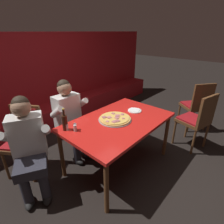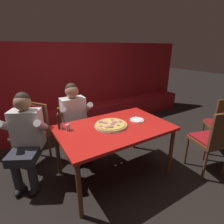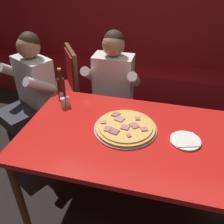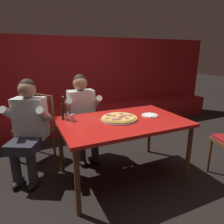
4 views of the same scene
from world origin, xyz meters
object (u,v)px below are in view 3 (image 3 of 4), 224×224
at_px(shaker_parmesan, 62,97).
at_px(diner_standing_companion, 29,93).
at_px(plate_white_paper, 185,141).
at_px(shaker_oregano, 63,103).
at_px(shaker_black_pepper, 67,102).
at_px(main_dining_table, 127,141).
at_px(pizza, 125,127).
at_px(dining_chair_by_booth, 63,85).
at_px(beer_bottle, 61,88).
at_px(diner_seated_blue_shirt, 111,91).

xyz_separation_m(shaker_parmesan, diner_standing_companion, (-0.43, 0.16, -0.11)).
height_order(plate_white_paper, shaker_parmesan, shaker_parmesan).
distance_m(shaker_oregano, diner_standing_companion, 0.56).
bearing_deg(shaker_black_pepper, plate_white_paper, -13.42).
xyz_separation_m(main_dining_table, pizza, (-0.03, 0.05, 0.09)).
bearing_deg(plate_white_paper, shaker_black_pepper, 166.58).
bearing_deg(shaker_oregano, dining_chair_by_booth, 115.47).
xyz_separation_m(plate_white_paper, beer_bottle, (-1.05, 0.32, 0.10)).
bearing_deg(shaker_parmesan, shaker_oregano, -60.83).
relative_size(pizza, shaker_parmesan, 5.38).
height_order(plate_white_paper, shaker_black_pepper, shaker_black_pepper).
distance_m(diner_seated_blue_shirt, diner_standing_companion, 0.80).
bearing_deg(main_dining_table, plate_white_paper, 1.84).
bearing_deg(beer_bottle, shaker_black_pepper, -46.80).
bearing_deg(beer_bottle, shaker_oregano, -63.76).
bearing_deg(pizza, shaker_oregano, 163.44).
distance_m(pizza, diner_seated_blue_shirt, 0.72).
height_order(pizza, shaker_parmesan, shaker_parmesan).
relative_size(main_dining_table, shaker_oregano, 17.73).
bearing_deg(shaker_parmesan, diner_seated_blue_shirt, 49.62).
bearing_deg(beer_bottle, shaker_parmesan, -77.51).
bearing_deg(shaker_parmesan, main_dining_table, -25.81).
relative_size(shaker_parmesan, dining_chair_by_booth, 0.09).
bearing_deg(beer_bottle, pizza, -24.77).
height_order(shaker_parmesan, diner_seated_blue_shirt, diner_seated_blue_shirt).
relative_size(diner_seated_blue_shirt, dining_chair_by_booth, 1.29).
relative_size(beer_bottle, diner_standing_companion, 0.23).
distance_m(main_dining_table, shaker_parmesan, 0.72).
relative_size(shaker_oregano, diner_seated_blue_shirt, 0.07).
distance_m(main_dining_table, shaker_black_pepper, 0.62).
bearing_deg(plate_white_paper, main_dining_table, -178.16).
xyz_separation_m(shaker_oregano, diner_seated_blue_shirt, (0.28, 0.49, -0.11)).
bearing_deg(shaker_black_pepper, shaker_oregano, -130.42).
bearing_deg(plate_white_paper, shaker_oregano, 168.55).
bearing_deg(shaker_black_pepper, shaker_parmesan, 139.93).
relative_size(shaker_black_pepper, shaker_oregano, 1.00).
bearing_deg(dining_chair_by_booth, beer_bottle, -64.69).
distance_m(main_dining_table, shaker_oregano, 0.63).
xyz_separation_m(beer_bottle, shaker_parmesan, (0.01, -0.02, -0.07)).
bearing_deg(pizza, plate_white_paper, -4.49).
xyz_separation_m(shaker_parmesan, shaker_black_pepper, (0.08, -0.07, 0.00)).
bearing_deg(diner_standing_companion, diner_seated_blue_shirt, 16.88).
xyz_separation_m(beer_bottle, diner_seated_blue_shirt, (0.34, 0.37, -0.18)).
bearing_deg(dining_chair_by_booth, shaker_oregano, -64.53).
height_order(shaker_black_pepper, shaker_oregano, same).
relative_size(plate_white_paper, shaker_black_pepper, 2.44).
xyz_separation_m(pizza, shaker_oregano, (-0.56, 0.17, 0.02)).
height_order(plate_white_paper, dining_chair_by_booth, dining_chair_by_booth).
bearing_deg(shaker_black_pepper, dining_chair_by_booth, 118.04).
bearing_deg(shaker_black_pepper, diner_seated_blue_shirt, 60.82).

